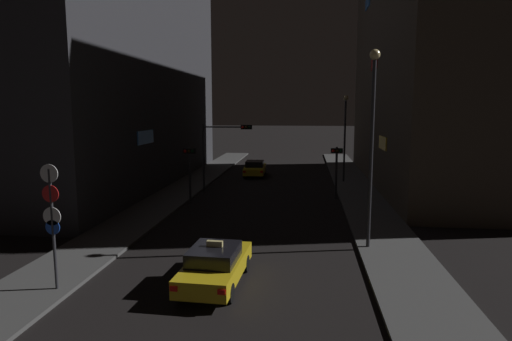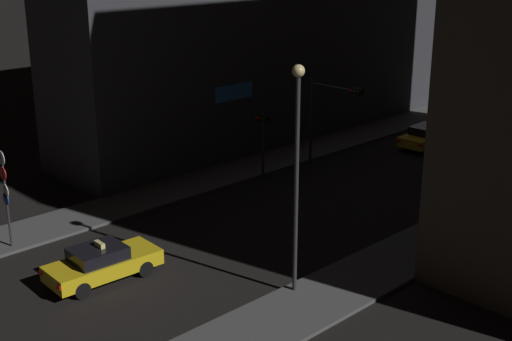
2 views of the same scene
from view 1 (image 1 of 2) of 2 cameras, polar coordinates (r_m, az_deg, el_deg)
sidewalk_left at (r=32.46m, az=-10.16°, el=-2.85°), size 3.00×55.79×0.14m
sidewalk_right at (r=31.34m, az=13.49°, el=-3.34°), size 3.00×55.79×0.14m
building_facade_left at (r=37.52m, az=-16.01°, el=16.47°), size 6.43×30.35×23.63m
building_facade_right at (r=38.41m, az=23.77°, el=13.94°), size 11.24×26.85×21.03m
taxi at (r=15.77m, az=-5.32°, el=-12.14°), size 2.01×4.53×1.62m
far_car at (r=39.95m, az=-0.14°, el=0.30°), size 1.97×4.51×1.42m
traffic_light_overhead at (r=32.06m, az=-4.47°, el=3.62°), size 3.68×0.42×5.07m
traffic_light_left_kerb at (r=28.70m, az=-8.66°, el=0.95°), size 0.80×0.42×3.68m
traffic_light_right_kerb at (r=30.33m, az=10.46°, el=1.15°), size 0.80×0.42×3.56m
sign_pole_left at (r=16.00m, az=-25.05°, el=-5.35°), size 0.62×0.10×4.25m
street_lamp_near_block at (r=19.28m, az=14.91°, el=5.59°), size 0.45×0.45×8.48m
street_lamp_far_block at (r=36.72m, az=11.53°, el=5.42°), size 0.42×0.42×7.08m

